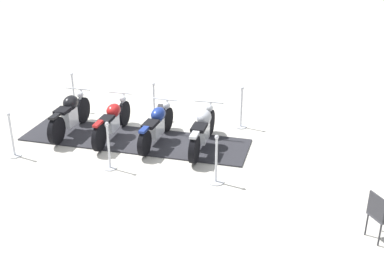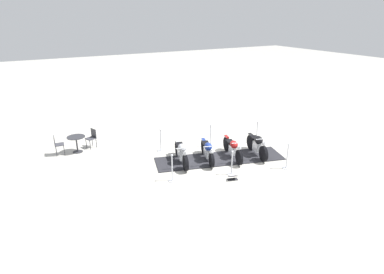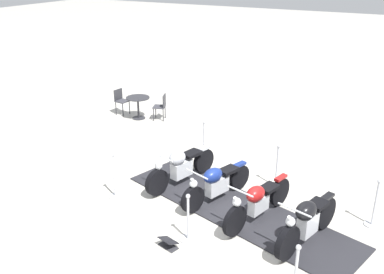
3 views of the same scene
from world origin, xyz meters
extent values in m
plane|color=beige|center=(0.00, 0.00, 0.00)|extent=(80.00, 80.00, 0.00)
cube|color=#28282D|center=(0.00, 0.00, 0.02)|extent=(3.02, 5.90, 0.03)
cylinder|color=black|center=(0.31, -1.90, 0.36)|extent=(0.66, 0.30, 0.65)
cylinder|color=black|center=(-1.27, -1.47, 0.36)|extent=(0.66, 0.30, 0.65)
cube|color=silver|center=(-0.48, -1.68, 0.41)|extent=(0.61, 0.38, 0.40)
ellipsoid|color=#B7BAC1|center=(-0.35, -1.72, 0.76)|extent=(0.53, 0.46, 0.35)
cube|color=black|center=(-0.84, -1.59, 0.71)|extent=(0.55, 0.43, 0.08)
cube|color=#B7BAC1|center=(-1.27, -1.47, 0.71)|extent=(0.38, 0.25, 0.06)
cylinder|color=silver|center=(0.23, -1.88, 0.63)|extent=(0.31, 0.15, 0.55)
cylinder|color=silver|center=(0.15, -1.86, 0.97)|extent=(0.23, 0.73, 0.04)
sphere|color=silver|center=(0.24, -1.88, 0.77)|extent=(0.18, 0.18, 0.18)
cylinder|color=black|center=(0.57, -0.80, 0.34)|extent=(0.62, 0.31, 0.62)
cylinder|color=black|center=(-0.89, -0.32, 0.34)|extent=(0.62, 0.31, 0.62)
cube|color=silver|center=(-0.16, -0.56, 0.39)|extent=(0.63, 0.39, 0.37)
ellipsoid|color=navy|center=(-0.02, -0.61, 0.71)|extent=(0.59, 0.48, 0.33)
cube|color=black|center=(-0.52, -0.44, 0.67)|extent=(0.55, 0.43, 0.08)
cube|color=navy|center=(-0.89, -0.32, 0.68)|extent=(0.37, 0.24, 0.06)
cylinder|color=silver|center=(0.51, -0.79, 0.60)|extent=(0.25, 0.14, 0.53)
cylinder|color=silver|center=(0.46, -0.77, 0.93)|extent=(0.24, 0.63, 0.04)
sphere|color=silver|center=(0.55, -0.80, 0.73)|extent=(0.18, 0.18, 0.18)
cylinder|color=black|center=(0.94, 0.35, 0.36)|extent=(0.66, 0.27, 0.66)
cylinder|color=black|center=(-0.62, 0.77, 0.36)|extent=(0.66, 0.27, 0.66)
cube|color=silver|center=(0.16, 0.56, 0.39)|extent=(0.56, 0.32, 0.35)
ellipsoid|color=#AD1919|center=(0.29, 0.53, 0.70)|extent=(0.56, 0.44, 0.33)
cube|color=black|center=(-0.17, 0.65, 0.65)|extent=(0.52, 0.40, 0.08)
cube|color=#AD1919|center=(-0.62, 0.77, 0.72)|extent=(0.38, 0.21, 0.06)
cylinder|color=silver|center=(0.87, 0.37, 0.64)|extent=(0.28, 0.14, 0.57)
cylinder|color=silver|center=(0.80, 0.39, 0.98)|extent=(0.20, 0.61, 0.04)
sphere|color=silver|center=(0.90, 0.36, 0.78)|extent=(0.18, 0.18, 0.18)
cylinder|color=black|center=(1.16, 1.49, 0.38)|extent=(0.70, 0.31, 0.69)
cylinder|color=black|center=(-0.20, 1.88, 0.38)|extent=(0.70, 0.31, 0.69)
cube|color=silver|center=(0.48, 1.68, 0.44)|extent=(0.53, 0.35, 0.43)
ellipsoid|color=black|center=(0.60, 1.65, 0.81)|extent=(0.60, 0.48, 0.35)
cube|color=black|center=(0.17, 1.77, 0.75)|extent=(0.50, 0.42, 0.08)
cube|color=black|center=(-0.20, 1.88, 0.75)|extent=(0.41, 0.25, 0.06)
cylinder|color=silver|center=(1.10, 1.51, 0.67)|extent=(0.27, 0.14, 0.59)
cylinder|color=silver|center=(1.03, 1.53, 1.02)|extent=(0.22, 0.67, 0.04)
sphere|color=silver|center=(1.13, 1.50, 0.82)|extent=(0.18, 0.18, 0.18)
cylinder|color=silver|center=(1.48, -0.42, 0.01)|extent=(0.35, 0.35, 0.03)
cylinder|color=silver|center=(1.48, -0.42, 0.49)|extent=(0.05, 0.05, 0.94)
sphere|color=silver|center=(1.48, -0.42, 1.00)|extent=(0.09, 0.09, 0.09)
cylinder|color=silver|center=(0.81, -2.75, 0.01)|extent=(0.32, 0.32, 0.03)
cylinder|color=silver|center=(0.81, -2.75, 0.54)|extent=(0.05, 0.05, 1.03)
sphere|color=silver|center=(0.81, -2.75, 1.09)|extent=(0.09, 0.09, 0.09)
cylinder|color=silver|center=(2.14, 1.91, 0.01)|extent=(0.31, 0.31, 0.03)
cylinder|color=silver|center=(2.14, 1.91, 0.53)|extent=(0.05, 0.05, 1.01)
sphere|color=silver|center=(2.14, 1.91, 1.07)|extent=(0.09, 0.09, 0.09)
cylinder|color=silver|center=(-2.14, -1.91, 0.01)|extent=(0.36, 0.36, 0.03)
cylinder|color=silver|center=(-2.14, -1.91, 0.52)|extent=(0.05, 0.05, 0.99)
sphere|color=silver|center=(-2.14, -1.91, 1.06)|extent=(0.09, 0.09, 0.09)
cylinder|color=silver|center=(-1.48, 0.42, 0.01)|extent=(0.30, 0.30, 0.03)
cylinder|color=silver|center=(-1.48, 0.42, 0.54)|extent=(0.05, 0.05, 1.02)
sphere|color=silver|center=(-1.48, 0.42, 1.08)|extent=(0.09, 0.09, 0.09)
cylinder|color=silver|center=(-0.81, 2.75, 0.01)|extent=(0.32, 0.32, 0.03)
cylinder|color=silver|center=(-0.81, 2.75, 0.52)|extent=(0.05, 0.05, 0.98)
sphere|color=silver|center=(-0.81, 2.75, 1.05)|extent=(0.09, 0.09, 0.09)
cube|color=#333338|center=(1.87, -0.65, 0.01)|extent=(0.30, 0.43, 0.02)
cube|color=black|center=(1.87, -0.65, 0.15)|extent=(0.35, 0.42, 0.12)
cylinder|color=#2D2D33|center=(-3.96, -4.77, 0.22)|extent=(0.03, 0.03, 0.44)
cylinder|color=#2D2D33|center=(-4.08, -4.45, 0.22)|extent=(0.03, 0.03, 0.44)
cylinder|color=#2D2D33|center=(-4.40, -4.57, 0.22)|extent=(0.03, 0.03, 0.44)
cube|color=#3F3F47|center=(-4.18, -4.67, 0.46)|extent=(0.51, 0.51, 0.04)
cube|color=#2D2D33|center=(-4.24, -4.50, 0.69)|extent=(0.39, 0.16, 0.42)
camera|label=1|loc=(-11.39, -1.24, 5.27)|focal=46.64mm
camera|label=2|loc=(11.15, -7.67, 6.14)|focal=30.95mm
camera|label=3|loc=(7.84, 3.10, 5.24)|focal=40.64mm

